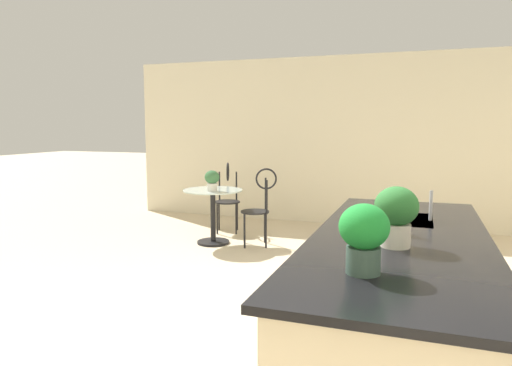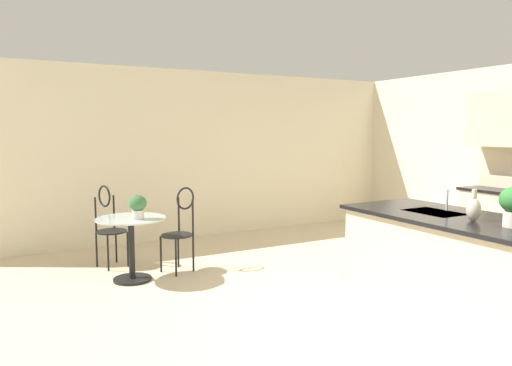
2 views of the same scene
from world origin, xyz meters
name	(u,v)px [view 1 (image 1 of 2)]	position (x,y,z in m)	size (l,w,h in m)	color
ground_plane	(283,334)	(0.00, 0.00, 0.00)	(40.00, 40.00, 0.00)	beige
wall_left_window	(359,141)	(-4.26, 0.00, 1.35)	(0.12, 7.80, 2.70)	beige
kitchen_island	(398,305)	(0.30, 0.85, 0.46)	(2.80, 1.06, 0.92)	beige
bistro_table	(213,211)	(-2.37, -1.69, 0.45)	(0.80, 0.80, 0.74)	black
chair_near_window	(228,194)	(-3.12, -1.79, 0.57)	(0.52, 0.48, 1.04)	black
chair_by_island	(259,203)	(-2.48, -1.06, 0.57)	(0.49, 0.52, 1.04)	black
sink_faucet	(431,206)	(-0.25, 1.03, 1.03)	(0.02, 0.02, 0.22)	#B2B5BA
potted_plant_on_table	(212,179)	(-2.24, -1.64, 0.90)	(0.20, 0.20, 0.28)	beige
potted_plant_counter_near	(396,212)	(0.60, 0.83, 1.12)	(0.25, 0.25, 0.35)	beige
potted_plant_counter_far	(364,234)	(1.15, 0.72, 1.11)	(0.23, 0.23, 0.33)	#385147
vase_on_counter	(390,216)	(0.25, 0.78, 1.03)	(0.13, 0.13, 0.29)	#BCB29E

